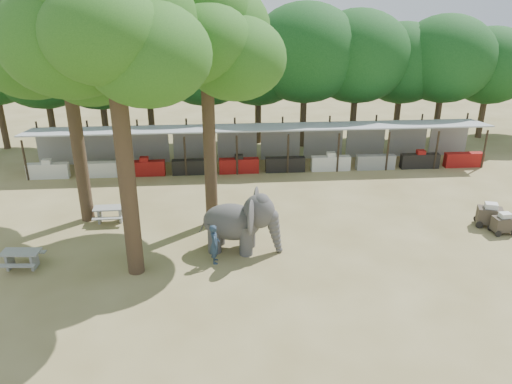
{
  "coord_description": "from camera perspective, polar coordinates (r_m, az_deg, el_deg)",
  "views": [
    {
      "loc": [
        -2.62,
        -15.4,
        10.52
      ],
      "look_at": [
        -1.0,
        5.0,
        2.0
      ],
      "focal_mm": 35.0,
      "sensor_mm": 36.0,
      "label": 1
    }
  ],
  "objects": [
    {
      "name": "ground",
      "position": [
        18.84,
        4.33,
        -11.42
      ],
      "size": [
        100.0,
        100.0,
        0.0
      ],
      "primitive_type": "plane",
      "color": "brown",
      "rests_on": "ground"
    },
    {
      "name": "vendor_stalls",
      "position": [
        30.81,
        0.55,
        4.96
      ],
      "size": [
        28.0,
        2.99,
        2.8
      ],
      "color": "#9A9CA1",
      "rests_on": "ground"
    },
    {
      "name": "yard_tree_left",
      "position": [
        23.63,
        -21.33,
        15.5
      ],
      "size": [
        7.1,
        6.9,
        11.02
      ],
      "color": "#332316",
      "rests_on": "ground"
    },
    {
      "name": "yard_tree_center",
      "position": [
        17.99,
        -16.58,
        17.54
      ],
      "size": [
        7.1,
        6.9,
        12.04
      ],
      "color": "#332316",
      "rests_on": "ground"
    },
    {
      "name": "yard_tree_back",
      "position": [
        21.69,
        -6.16,
        17.25
      ],
      "size": [
        7.1,
        6.9,
        11.36
      ],
      "color": "#332316",
      "rests_on": "ground"
    },
    {
      "name": "backdrop_trees",
      "position": [
        34.87,
        -0.19,
        14.34
      ],
      "size": [
        46.46,
        5.95,
        8.33
      ],
      "color": "#332316",
      "rests_on": "ground"
    },
    {
      "name": "elephant",
      "position": [
        20.99,
        -1.71,
        -3.41
      ],
      "size": [
        3.55,
        2.62,
        2.64
      ],
      "rotation": [
        0.0,
        0.0,
        -0.23
      ],
      "color": "#3D3B3A",
      "rests_on": "ground"
    },
    {
      "name": "handler",
      "position": [
        20.32,
        -4.75,
        -5.93
      ],
      "size": [
        0.42,
        0.62,
        1.68
      ],
      "primitive_type": "imported",
      "rotation": [
        0.0,
        0.0,
        1.6
      ],
      "color": "#26384C",
      "rests_on": "ground"
    },
    {
      "name": "picnic_table_near",
      "position": [
        22.12,
        -25.23,
        -6.75
      ],
      "size": [
        1.58,
        1.45,
        0.74
      ],
      "rotation": [
        0.0,
        0.0,
        -0.08
      ],
      "color": "gray",
      "rests_on": "ground"
    },
    {
      "name": "picnic_table_far",
      "position": [
        24.82,
        -16.34,
        -2.22
      ],
      "size": [
        1.52,
        1.37,
        0.75
      ],
      "rotation": [
        0.0,
        0.0,
        0.02
      ],
      "color": "gray",
      "rests_on": "ground"
    },
    {
      "name": "cart_front",
      "position": [
        25.33,
        26.44,
        -3.22
      ],
      "size": [
        1.08,
        0.74,
        1.02
      ],
      "rotation": [
        0.0,
        0.0,
        0.06
      ],
      "color": "#342B23",
      "rests_on": "ground"
    },
    {
      "name": "cart_back",
      "position": [
        25.77,
        25.13,
        -2.38
      ],
      "size": [
        1.38,
        1.13,
        1.17
      ],
      "rotation": [
        0.0,
        0.0,
        -0.33
      ],
      "color": "#342B23",
      "rests_on": "ground"
    }
  ]
}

